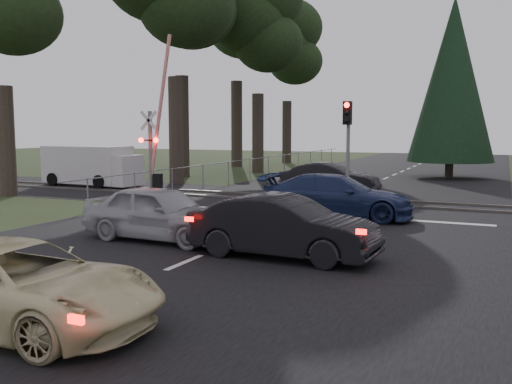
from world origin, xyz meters
The scene contains 19 objects.
ground centered at (0.00, 0.00, 0.00)m, with size 120.00×120.00×0.00m, color #293217.
road centered at (0.00, 10.00, 0.01)m, with size 14.00×100.00×0.01m, color black.
rail_corridor centered at (0.00, 12.00, 0.01)m, with size 120.00×8.00×0.01m, color black.
stop_line centered at (0.00, 8.20, 0.01)m, with size 13.00×0.35×0.00m, color silver.
rail_near centered at (0.00, 11.20, 0.05)m, with size 120.00×0.12×0.10m, color #59544C.
rail_far centered at (0.00, 12.80, 0.05)m, with size 120.00×0.12×0.10m, color #59544C.
crossing_signal centered at (-7.27, 9.79, 2.06)m, with size 1.62×0.38×6.96m.
traffic_signal_center centered at (1.00, 10.68, 2.81)m, with size 0.32×0.48×4.10m.
euc_tree_c centered at (-9.00, 25.00, 9.51)m, with size 6.00×6.00×13.20m.
euc_tree_d centered at (-13.00, 30.00, 11.91)m, with size 7.50×7.50×16.50m.
euc_tree_e centered at (-11.00, 36.00, 9.51)m, with size 6.00×6.00×13.20m.
conifer_tree centered at (3.50, 26.00, 5.99)m, with size 5.20×5.20×11.00m.
fence_left centered at (-7.80, 22.50, 0.00)m, with size 0.10×36.00×1.20m, color slate, non-canonical shape.
cream_coupe centered at (-0.20, -4.71, 0.66)m, with size 2.20×4.77×1.32m, color beige.
dark_hatchback centered at (1.90, 1.39, 0.74)m, with size 1.57×4.50×1.48m, color black.
silver_car centered at (-1.97, 2.03, 0.76)m, with size 1.79×4.44×1.51m, color #9C9FA3.
blue_sedan centered at (1.43, 7.75, 0.75)m, with size 2.10×5.16×1.50m, color navy.
dark_car_far centered at (-0.67, 14.07, 0.74)m, with size 1.57×4.49×1.48m, color black.
white_van centered at (-13.48, 13.26, 1.07)m, with size 5.44×2.20×2.11m.
Camera 1 is at (6.64, -11.09, 3.09)m, focal length 40.00 mm.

